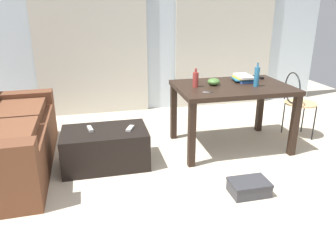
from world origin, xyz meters
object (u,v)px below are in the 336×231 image
wire_chair (297,98)px  shoebox (249,187)px  bottle_far (257,77)px  scissors (209,92)px  bowl (214,82)px  craft_table (232,94)px  tv_remote_secondary (130,128)px  tv_remote_primary (90,129)px  bottle_near (196,79)px  book_stack (243,78)px  tv_remote_on_table (259,77)px  couch (2,141)px  coffee_table (105,148)px

wire_chair → shoebox: bearing=-136.6°
bottle_far → scissors: bearing=-168.2°
bowl → craft_table: bearing=-14.4°
tv_remote_secondary → tv_remote_primary: bearing=-166.1°
bottle_near → book_stack: size_ratio=0.70×
tv_remote_secondary → tv_remote_on_table: bearing=39.5°
tv_remote_on_table → wire_chair: bearing=-31.7°
couch → scissors: (2.10, -0.22, 0.44)m
craft_table → bottle_far: 0.33m
wire_chair → bowl: (-1.12, -0.03, 0.27)m
bottle_near → tv_remote_on_table: size_ratio=1.31×
coffee_table → scissors: size_ratio=8.15×
couch → tv_remote_on_table: tv_remote_on_table is taller
couch → tv_remote_secondary: 1.29m
couch → tv_remote_secondary: (1.27, -0.17, 0.09)m
bottle_near → shoebox: 1.29m
bottle_far → craft_table: bearing=154.5°
tv_remote_on_table → tv_remote_secondary: 1.76m
tv_remote_on_table → shoebox: (-0.71, -1.27, -0.70)m
craft_table → wire_chair: (0.91, 0.08, -0.13)m
craft_table → bowl: (-0.21, 0.05, 0.14)m
couch → bowl: 2.31m
coffee_table → tv_remote_secondary: (0.26, -0.03, 0.21)m
bottle_near → bowl: size_ratio=1.46×
craft_table → bottle_far: bearing=-25.5°
bowl → shoebox: bearing=-91.7°
bowl → bottle_far: bearing=-20.4°
couch → bottle_near: bottle_near is taller
book_stack → scissors: bearing=-145.8°
bottle_near → tv_remote_primary: bottle_near is taller
craft_table → bottle_far: bottle_far is taller
wire_chair → tv_remote_on_table: 0.54m
tv_remote_secondary → book_stack: bearing=37.6°
coffee_table → bottle_near: bottle_near is taller
couch → wire_chair: wire_chair is taller
coffee_table → scissors: 1.23m
coffee_table → bowl: bowl is taller
coffee_table → tv_remote_primary: (-0.14, 0.04, 0.21)m
tv_remote_on_table → shoebox: bearing=-127.8°
craft_table → bowl: 0.26m
bottle_far → scissors: (-0.60, -0.12, -0.11)m
wire_chair → tv_remote_primary: size_ratio=5.71×
couch → shoebox: (2.23, -0.99, -0.25)m
tv_remote_on_table → tv_remote_secondary: bearing=-173.5°
scissors → tv_remote_primary: bearing=174.3°
bowl → tv_remote_secondary: bowl is taller
couch → book_stack: book_stack is taller
bottle_near → book_stack: 0.65m
craft_table → tv_remote_secondary: 1.24m
bottle_far → bowl: 0.47m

